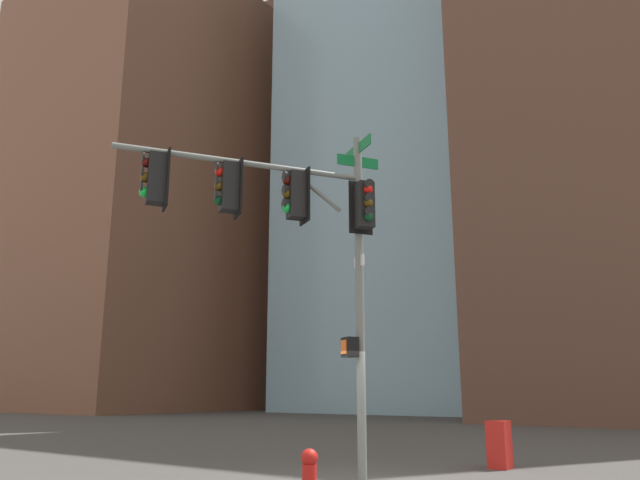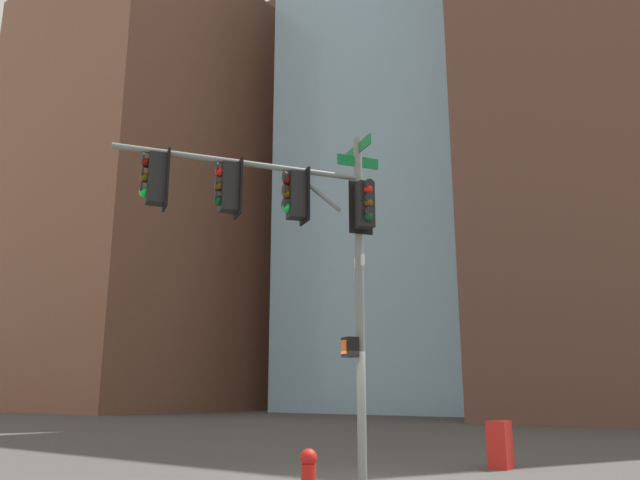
{
  "view_description": "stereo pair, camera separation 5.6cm",
  "coord_description": "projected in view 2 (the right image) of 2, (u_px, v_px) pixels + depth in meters",
  "views": [
    {
      "loc": [
        7.09,
        -10.62,
        1.7
      ],
      "look_at": [
        -0.46,
        -0.35,
        4.78
      ],
      "focal_mm": 35.29,
      "sensor_mm": 36.0,
      "label": 1
    },
    {
      "loc": [
        7.14,
        -10.58,
        1.7
      ],
      "look_at": [
        -0.46,
        -0.35,
        4.78
      ],
      "focal_mm": 35.29,
      "sensor_mm": 36.0,
      "label": 2
    }
  ],
  "objects": [
    {
      "name": "building_brick_farside",
      "position": [
        319.0,
        209.0,
        77.99
      ],
      "size": [
        19.6,
        19.97,
        47.63
      ],
      "primitive_type": "cube",
      "color": "#4C3328",
      "rests_on": "ground_plane"
    },
    {
      "name": "fire_hydrant",
      "position": [
        309.0,
        477.0,
        9.31
      ],
      "size": [
        0.34,
        0.26,
        0.87
      ],
      "color": "red",
      "rests_on": "ground_plane"
    },
    {
      "name": "building_brick_nearside",
      "position": [
        633.0,
        47.0,
        40.65
      ],
      "size": [
        18.43,
        16.9,
        46.78
      ],
      "primitive_type": "cube",
      "color": "brown",
      "rests_on": "ground_plane"
    },
    {
      "name": "building_brick_midblock",
      "position": [
        128.0,
        192.0,
        64.35
      ],
      "size": [
        23.15,
        18.89,
        43.15
      ],
      "primitive_type": "cube",
      "color": "brown",
      "rests_on": "ground_plane"
    },
    {
      "name": "newspaper_box",
      "position": [
        500.0,
        445.0,
        14.32
      ],
      "size": [
        0.47,
        0.58,
        1.05
      ],
      "primitive_type": "cube",
      "rotation": [
        0.0,
        0.0,
        0.06
      ],
      "color": "red",
      "rests_on": "ground_plane"
    },
    {
      "name": "building_glass_tower",
      "position": [
        456.0,
        66.0,
        67.74
      ],
      "size": [
        22.74,
        33.34,
        71.64
      ],
      "primitive_type": "cube",
      "color": "#8CB2C6",
      "rests_on": "ground_plane"
    },
    {
      "name": "signal_pole_assembly",
      "position": [
        290.0,
        220.0,
        12.91
      ],
      "size": [
        3.33,
        4.84,
        7.19
      ],
      "rotation": [
        0.0,
        0.0,
        4.16
      ],
      "color": "slate",
      "rests_on": "ground_plane"
    }
  ]
}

